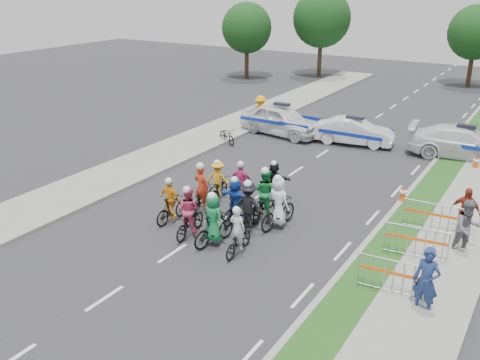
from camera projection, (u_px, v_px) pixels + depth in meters
The scene contains 33 objects.
ground at pixel (172, 253), 17.12m from camera, with size 90.00×90.00×0.00m, color #28282B.
curb_right at pixel (378, 230), 18.58m from camera, with size 0.20×60.00×0.12m, color gray.
grass_strip at pixel (398, 235), 18.24m from camera, with size 1.20×60.00×0.11m, color #194416.
sidewalk_right at pixel (453, 248), 17.35m from camera, with size 2.40×60.00×0.13m, color gray.
sidewalk_left at pixel (128, 170), 24.25m from camera, with size 3.00×60.00×0.13m, color gray.
rider_0 at pixel (238, 238), 16.95m from camera, with size 0.70×1.67×1.67m.
rider_1 at pixel (214, 224), 17.44m from camera, with size 0.88×1.87×1.90m.
rider_2 at pixel (189, 217), 18.10m from camera, with size 0.85×1.86×1.83m.
rider_3 at pixel (171, 205), 19.08m from camera, with size 0.88×1.66×1.73m.
rider_4 at pixel (249, 212), 18.35m from camera, with size 1.14×1.96×1.93m.
rider_5 at pixel (236, 203), 19.04m from camera, with size 1.41×1.69×1.77m.
rider_6 at pixel (202, 196), 19.88m from camera, with size 0.84×2.00×1.99m.
rider_7 at pixel (278, 207), 18.63m from camera, with size 0.92×1.97×2.00m.
rider_8 at pixel (265, 199), 19.37m from camera, with size 0.99×2.04×2.00m.
rider_9 at pixel (242, 187), 20.59m from camera, with size 0.93×1.74×1.78m.
rider_10 at pixel (218, 184), 21.05m from camera, with size 1.01×1.71×1.67m.
rider_11 at pixel (274, 183), 20.95m from camera, with size 1.35×1.61×1.67m.
police_car_0 at pixel (281, 120), 29.60m from camera, with size 1.94×4.82×1.64m, color silver.
police_car_1 at pixel (354, 132), 27.97m from camera, with size 1.43×4.11×1.35m, color silver.
police_car_2 at pixel (464, 143), 25.79m from camera, with size 2.13×5.24×1.52m, color silver.
spectator_0 at pixel (426, 281), 13.80m from camera, with size 0.69×0.45×1.89m, color navy.
spectator_1 at pixel (467, 228), 16.76m from camera, with size 0.90×0.70×1.85m, color slate.
spectator_2 at pixel (465, 211), 18.10m from camera, with size 1.00×0.42×1.71m, color maroon.
marshal_hiviz at pixel (261, 112), 30.77m from camera, with size 1.24×0.71×1.92m, color #F4A50C.
barrier_0 at pixel (393, 278), 14.66m from camera, with size 2.00×0.50×1.12m, color #A5A8AD, non-canonical shape.
barrier_1 at pixel (416, 244), 16.54m from camera, with size 2.00×0.50×1.12m, color #A5A8AD, non-canonical shape.
barrier_2 at pixel (432, 218), 18.27m from camera, with size 2.00×0.50×1.12m, color #A5A8AD, non-canonical shape.
cone_0 at pixel (403, 195), 20.82m from camera, with size 0.40×0.40×0.70m.
cone_1 at pixel (476, 163), 24.34m from camera, with size 0.40×0.40×0.70m.
parked_bike at pixel (227, 135), 28.20m from camera, with size 0.57×1.63×0.86m, color black.
tree_0 at pixel (247, 28), 44.72m from camera, with size 4.20×4.20×6.30m.
tree_3 at pixel (322, 19), 45.20m from camera, with size 4.90×4.90×7.35m.
tree_4 at pixel (476, 33), 41.18m from camera, with size 4.20×4.20×6.30m.
Camera 1 is at (9.77, -11.75, 8.35)m, focal length 40.00 mm.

